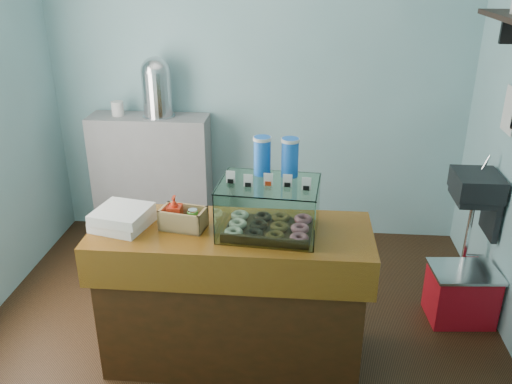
# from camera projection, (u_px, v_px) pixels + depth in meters

# --- Properties ---
(ground) EXTENTS (3.50, 3.50, 0.00)m
(ground) POSITION_uv_depth(u_px,v_px,m) (238.00, 330.00, 3.66)
(ground) COLOR black
(ground) RESTS_ON ground
(room_shell) EXTENTS (3.54, 3.04, 2.82)m
(room_shell) POSITION_uv_depth(u_px,v_px,m) (239.00, 78.00, 2.98)
(room_shell) COLOR #74A4A9
(room_shell) RESTS_ON ground
(counter) EXTENTS (1.60, 0.60, 0.90)m
(counter) POSITION_uv_depth(u_px,v_px,m) (233.00, 295.00, 3.25)
(counter) COLOR #411E0C
(counter) RESTS_ON ground
(back_shelf) EXTENTS (1.00, 0.32, 1.10)m
(back_shelf) POSITION_uv_depth(u_px,v_px,m) (153.00, 178.00, 4.72)
(back_shelf) COLOR gray
(back_shelf) RESTS_ON ground
(display_case) EXTENTS (0.58, 0.44, 0.52)m
(display_case) POSITION_uv_depth(u_px,v_px,m) (271.00, 202.00, 3.01)
(display_case) COLOR #361F10
(display_case) RESTS_ON counter
(condiment_crate) EXTENTS (0.27, 0.20, 0.19)m
(condiment_crate) POSITION_uv_depth(u_px,v_px,m) (181.00, 217.00, 3.07)
(condiment_crate) COLOR #A27F51
(condiment_crate) RESTS_ON counter
(pastry_boxes) EXTENTS (0.35, 0.35, 0.11)m
(pastry_boxes) POSITION_uv_depth(u_px,v_px,m) (122.00, 218.00, 3.08)
(pastry_boxes) COLOR silver
(pastry_boxes) RESTS_ON counter
(coffee_urn) EXTENTS (0.27, 0.27, 0.49)m
(coffee_urn) POSITION_uv_depth(u_px,v_px,m) (157.00, 86.00, 4.38)
(coffee_urn) COLOR silver
(coffee_urn) RESTS_ON back_shelf
(red_cooler) EXTENTS (0.47, 0.37, 0.39)m
(red_cooler) POSITION_uv_depth(u_px,v_px,m) (461.00, 294.00, 3.71)
(red_cooler) COLOR red
(red_cooler) RESTS_ON ground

